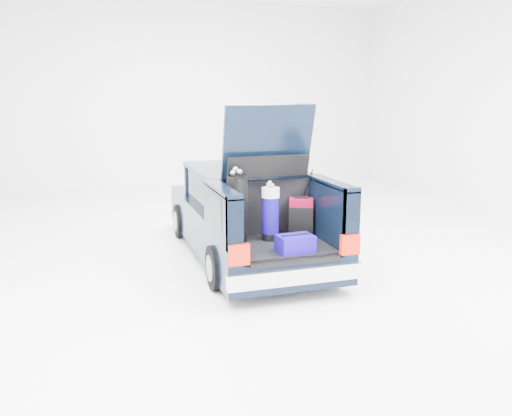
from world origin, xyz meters
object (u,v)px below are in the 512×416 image
object	(u,v)px
black_golf_bag	(237,209)
blue_duffel	(295,244)
car	(245,214)
blue_golf_bag	(270,213)
red_suitcase	(301,217)

from	to	relation	value
black_golf_bag	blue_duffel	distance (m)	0.96
car	blue_golf_bag	distance (m)	1.36
red_suitcase	blue_duffel	xyz separation A→B (m)	(-0.40, -0.79, -0.15)
black_golf_bag	blue_duffel	world-z (taller)	black_golf_bag
car	blue_duffel	distance (m)	1.99
car	black_golf_bag	bearing A→B (deg)	-110.81
car	red_suitcase	size ratio (longest dim) A/B	8.27
blue_golf_bag	car	bearing A→B (deg)	108.83
car	blue_duffel	bearing A→B (deg)	-87.21
red_suitcase	blue_duffel	bearing A→B (deg)	-93.86
red_suitcase	black_golf_bag	bearing A→B (deg)	-149.79
red_suitcase	blue_duffel	world-z (taller)	red_suitcase
car	black_golf_bag	size ratio (longest dim) A/B	4.51
car	blue_golf_bag	bearing A→B (deg)	-90.70
blue_golf_bag	blue_duffel	xyz separation A→B (m)	(0.11, -0.66, -0.27)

